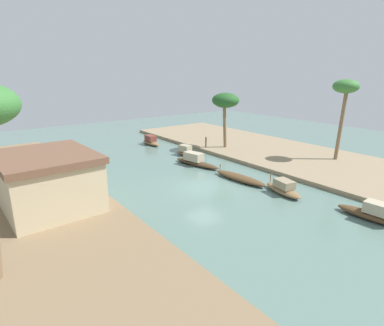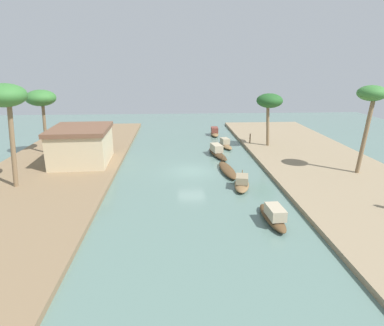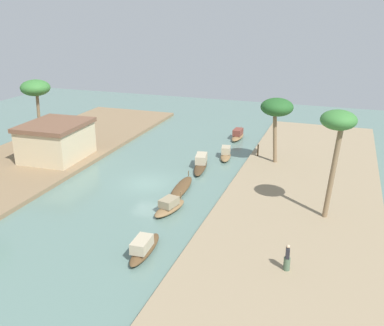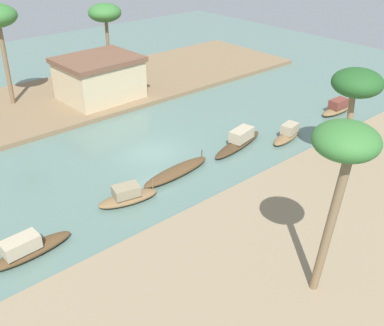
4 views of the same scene
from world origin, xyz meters
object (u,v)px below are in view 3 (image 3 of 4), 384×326
at_px(sampan_with_red_awning, 226,154).
at_px(mooring_post, 258,150).
at_px(sampan_open_hull, 144,248).
at_px(palm_tree_left_near, 338,126).
at_px(sampan_midstream, 238,135).
at_px(sampan_upstream_small, 181,188).
at_px(riverside_building, 56,140).
at_px(sampan_with_tall_canopy, 201,163).
at_px(palm_tree_right_short, 35,89).
at_px(palm_tree_left_far, 277,108).
at_px(person_on_near_bank, 287,260).
at_px(sampan_near_left_bank, 169,206).

bearing_deg(sampan_with_red_awning, mooring_post, -89.93).
bearing_deg(sampan_with_red_awning, sampan_open_hull, 169.18).
height_order(mooring_post, palm_tree_left_near, palm_tree_left_near).
height_order(sampan_midstream, palm_tree_left_near, palm_tree_left_near).
bearing_deg(sampan_upstream_small, riverside_building, 73.78).
relative_size(sampan_open_hull, sampan_with_tall_canopy, 0.77).
height_order(sampan_open_hull, palm_tree_left_near, palm_tree_left_near).
distance_m(palm_tree_left_near, riverside_building, 26.32).
height_order(sampan_midstream, mooring_post, mooring_post).
height_order(mooring_post, palm_tree_right_short, palm_tree_right_short).
height_order(palm_tree_left_far, palm_tree_right_short, palm_tree_right_short).
relative_size(person_on_near_bank, palm_tree_left_far, 0.26).
xyz_separation_m(palm_tree_left_near, palm_tree_right_short, (8.47, 30.22, -0.79)).
bearing_deg(person_on_near_bank, sampan_open_hull, 84.77).
xyz_separation_m(sampan_midstream, palm_tree_left_near, (-17.84, -10.76, 6.50)).
xyz_separation_m(sampan_with_tall_canopy, mooring_post, (4.03, -4.55, 0.51)).
xyz_separation_m(sampan_near_left_bank, person_on_near_bank, (-5.44, -9.23, 0.61)).
bearing_deg(sampan_with_tall_canopy, sampan_midstream, -16.56).
xyz_separation_m(sampan_with_red_awning, person_on_near_bank, (-18.52, -8.48, 0.60)).
relative_size(sampan_with_red_awning, sampan_near_left_bank, 0.93).
relative_size(sampan_with_tall_canopy, riverside_building, 0.81).
distance_m(sampan_with_red_awning, sampan_midstream, 6.93).
relative_size(sampan_with_red_awning, sampan_upstream_small, 0.64).
xyz_separation_m(sampan_with_red_awning, sampan_with_tall_canopy, (-3.44, 1.47, 0.03)).
distance_m(palm_tree_left_far, riverside_building, 21.03).
bearing_deg(sampan_with_tall_canopy, sampan_open_hull, 174.40).
distance_m(sampan_upstream_small, palm_tree_left_near, 13.49).
relative_size(sampan_near_left_bank, person_on_near_bank, 2.29).
bearing_deg(sampan_upstream_small, sampan_with_tall_canopy, -2.51).
bearing_deg(person_on_near_bank, palm_tree_right_short, 51.41).
bearing_deg(sampan_near_left_bank, palm_tree_left_far, -11.50).
bearing_deg(sampan_midstream, palm_tree_left_near, -147.61).
bearing_deg(sampan_with_tall_canopy, sampan_upstream_small, 170.93).
bearing_deg(sampan_open_hull, palm_tree_left_near, -54.38).
xyz_separation_m(sampan_open_hull, sampan_near_left_bank, (6.01, 0.75, -0.05)).
bearing_deg(sampan_near_left_bank, palm_tree_left_near, -66.47).
height_order(sampan_with_tall_canopy, palm_tree_left_near, palm_tree_left_near).
height_order(sampan_upstream_small, sampan_with_tall_canopy, sampan_with_tall_canopy).
distance_m(palm_tree_left_near, palm_tree_left_far, 11.80).
height_order(sampan_open_hull, sampan_with_tall_canopy, sampan_with_tall_canopy).
height_order(sampan_open_hull, sampan_upstream_small, sampan_open_hull).
distance_m(sampan_near_left_bank, palm_tree_left_near, 13.02).
relative_size(sampan_open_hull, sampan_midstream, 1.16).
xyz_separation_m(sampan_upstream_small, person_on_near_bank, (-9.35, -9.76, 0.76)).
xyz_separation_m(sampan_upstream_small, sampan_near_left_bank, (-3.91, -0.53, 0.15)).
bearing_deg(sampan_midstream, sampan_near_left_bank, -179.54).
distance_m(sampan_midstream, mooring_post, 7.26).
xyz_separation_m(sampan_with_red_awning, palm_tree_left_near, (-10.93, -10.30, 6.53)).
xyz_separation_m(sampan_with_red_awning, palm_tree_left_far, (-0.58, -4.82, 5.09)).
bearing_deg(mooring_post, palm_tree_left_far, -124.20).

